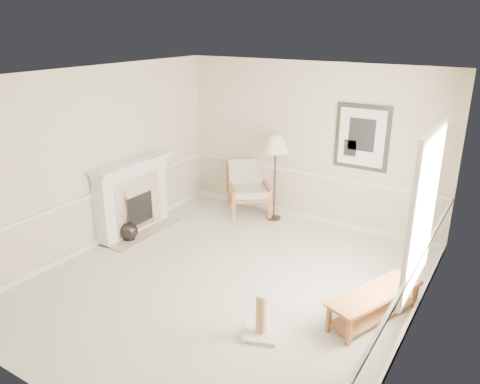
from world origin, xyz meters
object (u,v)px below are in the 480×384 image
(armchair, at_px, (248,185))
(floor_vase, at_px, (129,232))
(scratching_post, at_px, (261,322))
(floor_lamp, at_px, (276,145))
(bench, at_px, (374,301))

(armchair, bearing_deg, floor_vase, -156.11)
(armchair, height_order, scratching_post, armchair)
(floor_vase, xyz_separation_m, floor_lamp, (1.64, 2.15, 1.26))
(scratching_post, bearing_deg, bench, 44.74)
(floor_vase, distance_m, armchair, 2.47)
(bench, bearing_deg, scratching_post, -135.26)
(armchair, distance_m, floor_lamp, 1.08)
(armchair, bearing_deg, scratching_post, -97.56)
(floor_lamp, bearing_deg, armchair, 174.41)
(floor_vase, xyz_separation_m, armchair, (1.03, 2.21, 0.38))
(floor_vase, relative_size, scratching_post, 1.61)
(armchair, xyz_separation_m, scratching_post, (2.15, -3.24, -0.37))
(scratching_post, bearing_deg, floor_lamp, 115.80)
(bench, bearing_deg, floor_lamp, 140.01)
(scratching_post, bearing_deg, floor_vase, 162.08)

